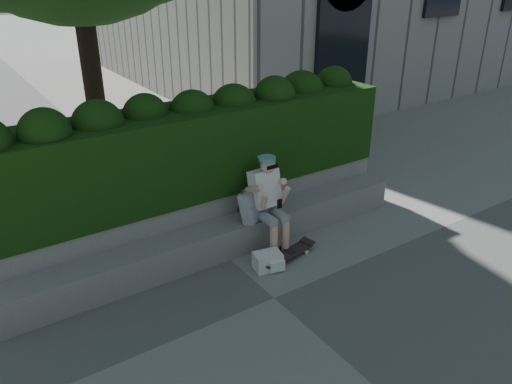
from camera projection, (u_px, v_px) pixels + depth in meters
ground at (274, 298)px, 6.13m from camera, size 80.00×80.00×0.00m
bench_ledge at (222, 239)px, 6.97m from camera, size 6.00×0.45×0.45m
planter_wall at (206, 217)px, 7.27m from camera, size 6.00×0.50×0.75m
hedge at (195, 149)px, 7.03m from camera, size 6.00×1.00×1.20m
person at (267, 199)px, 6.94m from camera, size 0.40×0.76×1.38m
skateboard at (287, 255)px, 6.89m from camera, size 0.88×0.37×0.09m
backpack_plaid at (250, 206)px, 6.91m from camera, size 0.34×0.30×0.44m
backpack_ground at (268, 261)px, 6.67m from camera, size 0.41×0.32×0.23m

